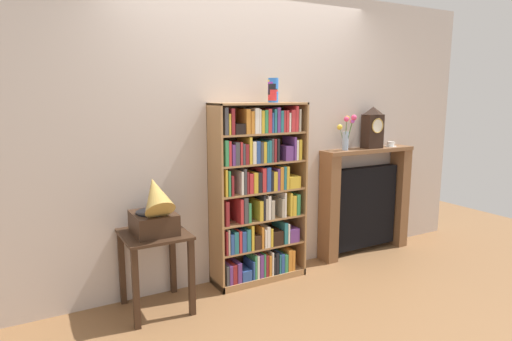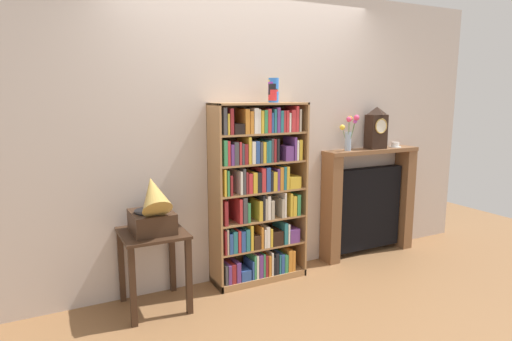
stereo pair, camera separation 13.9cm
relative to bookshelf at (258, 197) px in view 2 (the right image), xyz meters
The scene contains 10 objects.
ground_plane 0.80m from the bookshelf, 84.82° to the right, with size 7.94×6.40×0.02m, color brown.
wall_back 0.59m from the bookshelf, 47.08° to the left, with size 4.94×0.08×2.60m, color beige.
bookshelf is the anchor object (origin of this frame).
cup_stack 0.94m from the bookshelf, ahead, with size 0.09×0.09×0.21m.
side_table_left 1.02m from the bookshelf, behind, with size 0.49×0.51×0.62m.
gramophone 0.98m from the bookshelf, behind, with size 0.31×0.45×0.50m.
fireplace_mantel 1.35m from the bookshelf, ahead, with size 1.10×0.22×1.12m.
mantel_clock 1.49m from the bookshelf, ahead, with size 0.20×0.14×0.43m.
flower_vase 1.16m from the bookshelf, ahead, with size 0.17×0.18×0.35m.
teacup_with_saucer 1.69m from the bookshelf, ahead, with size 0.13×0.13×0.05m.
Camera 2 is at (-1.73, -3.20, 1.67)m, focal length 30.43 mm.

